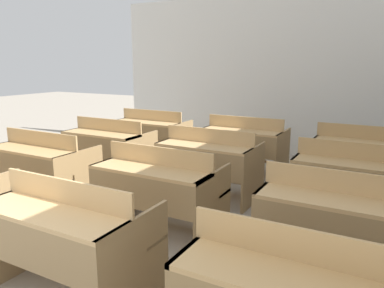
# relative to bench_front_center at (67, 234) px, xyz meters

# --- Properties ---
(wall_back) EXTENTS (5.78, 0.06, 2.86)m
(wall_back) POSITION_rel_bench_front_center_xyz_m (-0.30, 5.00, 0.96)
(wall_back) COLOR silver
(wall_back) RESTS_ON ground_plane
(bench_front_center) EXTENTS (1.17, 0.74, 0.87)m
(bench_front_center) POSITION_rel_bench_front_center_xyz_m (0.00, 0.00, 0.00)
(bench_front_center) COLOR #997A50
(bench_front_center) RESTS_ON ground_plane
(bench_second_left) EXTENTS (1.17, 0.74, 0.87)m
(bench_second_left) POSITION_rel_bench_front_center_xyz_m (-1.67, 1.17, 0.00)
(bench_second_left) COLOR olive
(bench_second_left) RESTS_ON ground_plane
(bench_second_center) EXTENTS (1.17, 0.74, 0.87)m
(bench_second_center) POSITION_rel_bench_front_center_xyz_m (0.01, 1.16, 0.00)
(bench_second_center) COLOR #95764C
(bench_second_center) RESTS_ON ground_plane
(bench_second_right) EXTENTS (1.17, 0.74, 0.87)m
(bench_second_right) POSITION_rel_bench_front_center_xyz_m (1.66, 1.15, 0.00)
(bench_second_right) COLOR #97794F
(bench_second_right) RESTS_ON ground_plane
(bench_third_left) EXTENTS (1.17, 0.74, 0.87)m
(bench_third_left) POSITION_rel_bench_front_center_xyz_m (-1.64, 2.32, 0.00)
(bench_third_left) COLOR #93744A
(bench_third_left) RESTS_ON ground_plane
(bench_third_center) EXTENTS (1.17, 0.74, 0.87)m
(bench_third_center) POSITION_rel_bench_front_center_xyz_m (-0.01, 2.30, 0.00)
(bench_third_center) COLOR #9A7B51
(bench_third_center) RESTS_ON ground_plane
(bench_third_right) EXTENTS (1.17, 0.74, 0.87)m
(bench_third_right) POSITION_rel_bench_front_center_xyz_m (1.65, 2.29, 0.00)
(bench_third_right) COLOR #93744A
(bench_third_right) RESTS_ON ground_plane
(bench_back_left) EXTENTS (1.17, 0.74, 0.87)m
(bench_back_left) POSITION_rel_bench_front_center_xyz_m (-1.67, 3.45, 0.00)
(bench_back_left) COLOR #96774D
(bench_back_left) RESTS_ON ground_plane
(bench_back_center) EXTENTS (1.17, 0.74, 0.87)m
(bench_back_center) POSITION_rel_bench_front_center_xyz_m (0.01, 3.46, 0.00)
(bench_back_center) COLOR #98794F
(bench_back_center) RESTS_ON ground_plane
(bench_back_right) EXTENTS (1.17, 0.74, 0.87)m
(bench_back_right) POSITION_rel_bench_front_center_xyz_m (1.63, 3.46, 0.00)
(bench_back_right) COLOR olive
(bench_back_right) RESTS_ON ground_plane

